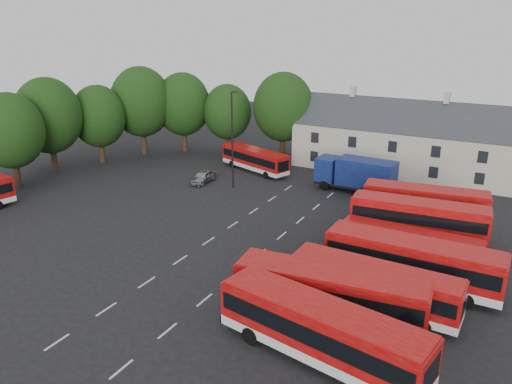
% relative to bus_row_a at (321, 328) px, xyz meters
% --- Properties ---
extents(ground, '(140.00, 140.00, 0.00)m').
position_rel_bus_row_a_xyz_m(ground, '(-14.12, 8.12, -2.07)').
color(ground, black).
rests_on(ground, ground).
extents(lane_markings, '(5.15, 33.80, 0.01)m').
position_rel_bus_row_a_xyz_m(lane_markings, '(-11.62, 10.12, -2.06)').
color(lane_markings, beige).
rests_on(lane_markings, ground).
extents(treeline, '(29.92, 32.59, 12.01)m').
position_rel_bus_row_a_xyz_m(treeline, '(-34.86, 27.48, 4.62)').
color(treeline, black).
rests_on(treeline, ground).
extents(terrace_houses, '(35.70, 7.13, 10.06)m').
position_rel_bus_row_a_xyz_m(terrace_houses, '(-0.12, 38.12, 1.80)').
color(terrace_houses, beige).
rests_on(terrace_houses, ground).
extents(bus_row_a, '(12.45, 4.82, 3.44)m').
position_rel_bus_row_a_xyz_m(bus_row_a, '(0.00, 0.00, 0.00)').
color(bus_row_a, silver).
rests_on(bus_row_a, ground).
extents(bus_row_b, '(12.11, 4.00, 3.36)m').
position_rel_bus_row_a_xyz_m(bus_row_b, '(-0.98, 3.97, -0.05)').
color(bus_row_b, silver).
rests_on(bus_row_b, ground).
extents(bus_row_c, '(10.98, 2.85, 3.08)m').
position_rel_bus_row_a_xyz_m(bus_row_c, '(1.12, 6.49, -0.21)').
color(bus_row_c, silver).
rests_on(bus_row_c, ground).
extents(bus_row_d, '(12.08, 2.92, 3.41)m').
position_rel_bus_row_a_xyz_m(bus_row_d, '(2.58, 10.75, -0.02)').
color(bus_row_d, silver).
rests_on(bus_row_d, ground).
extents(bus_row_e, '(10.48, 2.62, 2.95)m').
position_rel_bus_row_a_xyz_m(bus_row_e, '(1.78, 13.48, -0.29)').
color(bus_row_e, silver).
rests_on(bus_row_e, ground).
extents(bus_dd_south, '(10.69, 3.34, 4.31)m').
position_rel_bus_row_a_xyz_m(bus_dd_south, '(1.75, 16.53, 0.39)').
color(bus_dd_south, silver).
rests_on(bus_dd_south, ground).
extents(bus_dd_north, '(10.54, 3.68, 4.23)m').
position_rel_bus_row_a_xyz_m(bus_dd_north, '(1.49, 20.52, 0.34)').
color(bus_dd_north, silver).
rests_on(bus_dd_north, ground).
extents(bus_north, '(10.09, 5.41, 2.80)m').
position_rel_bus_row_a_xyz_m(bus_north, '(-20.52, 30.08, -0.38)').
color(bus_north, silver).
rests_on(bus_north, ground).
extents(box_truck, '(8.73, 3.15, 3.76)m').
position_rel_bus_row_a_xyz_m(box_truck, '(-7.11, 28.46, 0.05)').
color(box_truck, black).
rests_on(box_truck, ground).
extents(silver_car, '(1.79, 4.08, 1.37)m').
position_rel_bus_row_a_xyz_m(silver_car, '(-23.60, 23.28, -1.38)').
color(silver_car, '#96999D').
rests_on(silver_car, ground).
extents(lamppost, '(0.75, 0.44, 10.74)m').
position_rel_bus_row_a_xyz_m(lamppost, '(-19.68, 23.46, 3.67)').
color(lamppost, black).
rests_on(lamppost, ground).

